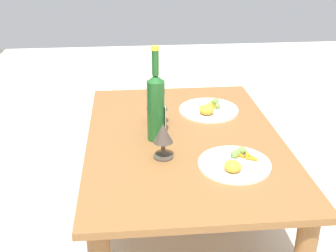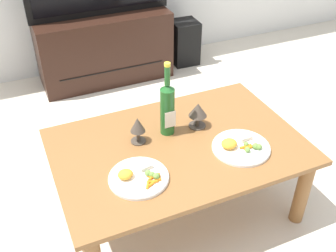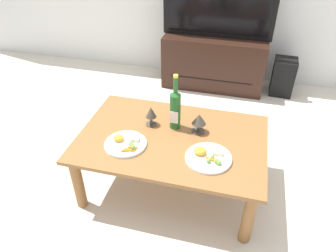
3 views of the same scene
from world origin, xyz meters
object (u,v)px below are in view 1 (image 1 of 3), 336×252
object	(u,v)px
goblet_left	(163,135)
goblet_right	(157,103)
dinner_plate_right	(209,109)
dinner_plate_left	(234,163)
wine_bottle	(156,105)
dining_table	(184,151)

from	to	relation	value
goblet_left	goblet_right	bearing A→B (deg)	0.00
goblet_left	dinner_plate_right	distance (m)	0.49
goblet_right	dinner_plate_left	size ratio (longest dim) A/B	0.52
wine_bottle	goblet_right	size ratio (longest dim) A/B	2.82
dining_table	wine_bottle	world-z (taller)	wine_bottle
dining_table	dinner_plate_right	bearing A→B (deg)	-29.92
wine_bottle	dining_table	bearing A→B (deg)	-86.35
dining_table	dinner_plate_left	xyz separation A→B (m)	(-0.26, -0.15, 0.08)
wine_bottle	goblet_left	bearing A→B (deg)	-174.74
wine_bottle	dinner_plate_right	xyz separation A→B (m)	(0.26, -0.26, -0.13)
goblet_right	goblet_left	bearing A→B (deg)	180.00
wine_bottle	goblet_right	bearing A→B (deg)	-5.26
wine_bottle	dinner_plate_left	distance (m)	0.39
goblet_left	dinner_plate_right	bearing A→B (deg)	-30.33
goblet_right	dinner_plate_right	size ratio (longest dim) A/B	0.49
goblet_right	dinner_plate_right	xyz separation A→B (m)	(0.10, -0.25, -0.08)
wine_bottle	dinner_plate_right	distance (m)	0.39
goblet_right	dinner_plate_left	bearing A→B (deg)	-148.85
dining_table	goblet_right	world-z (taller)	goblet_right
goblet_right	dinner_plate_left	world-z (taller)	goblet_right
goblet_right	dining_table	bearing A→B (deg)	-146.69
dining_table	goblet_left	bearing A→B (deg)	149.05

